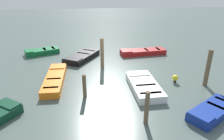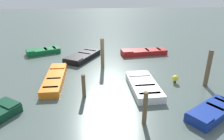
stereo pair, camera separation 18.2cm
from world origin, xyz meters
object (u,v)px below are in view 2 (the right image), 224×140
(rowboat_orange, at_px, (55,79))
(rowboat_black, at_px, (82,56))
(rowboat_blue, at_px, (212,112))
(mooring_piling_near_right, at_px, (102,53))
(rowboat_green, at_px, (43,51))
(marker_buoy, at_px, (175,78))
(rowboat_red, at_px, (143,52))
(mooring_piling_far_right, at_px, (208,69))
(mooring_piling_mid_left, at_px, (84,86))
(mooring_piling_near_left, at_px, (145,108))
(rowboat_white, at_px, (144,86))

(rowboat_orange, height_order, rowboat_black, same)
(rowboat_blue, bearing_deg, mooring_piling_near_right, -85.92)
(rowboat_orange, relative_size, rowboat_green, 1.39)
(rowboat_black, distance_m, marker_buoy, 7.41)
(mooring_piling_near_right, relative_size, marker_buoy, 4.40)
(rowboat_blue, xyz_separation_m, mooring_piling_near_right, (-4.58, 6.18, 0.84))
(rowboat_black, relative_size, mooring_piling_near_right, 1.68)
(rowboat_red, relative_size, rowboat_green, 1.34)
(rowboat_orange, bearing_deg, mooring_piling_near_right, -56.14)
(rowboat_orange, relative_size, rowboat_black, 1.13)
(rowboat_black, distance_m, mooring_piling_near_right, 2.60)
(marker_buoy, bearing_deg, rowboat_orange, 173.81)
(mooring_piling_far_right, xyz_separation_m, marker_buoy, (-1.61, 0.53, -0.79))
(rowboat_orange, bearing_deg, rowboat_black, -20.87)
(rowboat_blue, bearing_deg, marker_buoy, -115.79)
(rowboat_black, relative_size, mooring_piling_mid_left, 2.84)
(rowboat_red, height_order, rowboat_blue, same)
(mooring_piling_mid_left, xyz_separation_m, marker_buoy, (5.34, 1.14, -0.34))
(rowboat_blue, distance_m, marker_buoy, 3.39)
(marker_buoy, bearing_deg, rowboat_green, 144.64)
(mooring_piling_near_left, xyz_separation_m, mooring_piling_far_right, (4.35, 3.11, 0.33))
(rowboat_red, distance_m, mooring_piling_far_right, 6.44)
(rowboat_black, relative_size, rowboat_white, 1.08)
(marker_buoy, bearing_deg, mooring_piling_far_right, -18.22)
(mooring_piling_near_left, distance_m, marker_buoy, 4.57)
(rowboat_black, xyz_separation_m, rowboat_white, (3.63, -5.39, 0.00))
(rowboat_red, xyz_separation_m, marker_buoy, (0.64, -5.44, 0.07))
(rowboat_green, height_order, mooring_piling_mid_left, mooring_piling_mid_left)
(mooring_piling_near_right, bearing_deg, rowboat_red, 36.55)
(rowboat_blue, relative_size, mooring_piling_near_left, 1.90)
(mooring_piling_near_left, bearing_deg, marker_buoy, 53.00)
(rowboat_green, relative_size, mooring_piling_mid_left, 2.31)
(mooring_piling_mid_left, distance_m, mooring_piling_near_left, 3.60)
(rowboat_white, bearing_deg, rowboat_green, 42.73)
(mooring_piling_far_right, distance_m, marker_buoy, 1.87)
(rowboat_black, distance_m, rowboat_red, 5.09)
(mooring_piling_mid_left, distance_m, mooring_piling_near_right, 4.15)
(mooring_piling_mid_left, bearing_deg, rowboat_green, 116.19)
(mooring_piling_near_left, relative_size, mooring_piling_far_right, 0.70)
(rowboat_black, relative_size, marker_buoy, 7.40)
(rowboat_orange, bearing_deg, marker_buoy, -96.78)
(rowboat_orange, xyz_separation_m, mooring_piling_mid_left, (1.81, -1.92, 0.41))
(rowboat_orange, height_order, rowboat_red, same)
(rowboat_white, height_order, mooring_piling_far_right, mooring_piling_far_right)
(rowboat_green, distance_m, mooring_piling_mid_left, 8.46)
(mooring_piling_mid_left, bearing_deg, rowboat_orange, 133.36)
(rowboat_orange, bearing_deg, rowboat_red, -54.99)
(rowboat_blue, bearing_deg, rowboat_black, -85.66)
(rowboat_green, bearing_deg, rowboat_orange, 85.04)
(mooring_piling_mid_left, bearing_deg, marker_buoy, 12.10)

